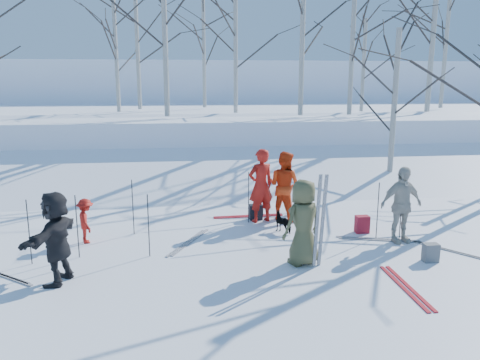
{
  "coord_description": "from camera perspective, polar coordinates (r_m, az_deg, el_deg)",
  "views": [
    {
      "loc": [
        -1.35,
        -9.34,
        3.62
      ],
      "look_at": [
        0.0,
        1.5,
        1.3
      ],
      "focal_mm": 35.0,
      "sensor_mm": 36.0,
      "label": 1
    }
  ],
  "objects": [
    {
      "name": "ground",
      "position": [
        10.11,
        1.07,
        -9.0
      ],
      "size": [
        120.0,
        120.0,
        0.0
      ],
      "primitive_type": "plane",
      "color": "white",
      "rests_on": "ground"
    },
    {
      "name": "snow_ramp",
      "position": [
        16.76,
        -2.33,
        0.03
      ],
      "size": [
        70.0,
        9.49,
        4.12
      ],
      "primitive_type": "cube",
      "rotation": [
        0.3,
        0.0,
        0.0
      ],
      "color": "white",
      "rests_on": "ground"
    },
    {
      "name": "snow_plateau",
      "position": [
        26.5,
        -4.18,
        6.28
      ],
      "size": [
        70.0,
        18.0,
        2.2
      ],
      "primitive_type": "cube",
      "color": "white",
      "rests_on": "ground"
    },
    {
      "name": "far_hill",
      "position": [
        47.39,
        -5.56,
        9.97
      ],
      "size": [
        90.0,
        30.0,
        6.0
      ],
      "primitive_type": "cube",
      "color": "white",
      "rests_on": "ground"
    },
    {
      "name": "skier_olive_center",
      "position": [
        9.39,
        7.71,
        -5.15
      ],
      "size": [
        1.0,
        0.85,
        1.74
      ],
      "primitive_type": "imported",
      "rotation": [
        0.0,
        0.0,
        3.55
      ],
      "color": "#47482B",
      "rests_on": "ground"
    },
    {
      "name": "skier_red_north",
      "position": [
        12.1,
        2.55,
        -0.7
      ],
      "size": [
        0.81,
        0.66,
        1.93
      ],
      "primitive_type": "imported",
      "rotation": [
        0.0,
        0.0,
        3.47
      ],
      "color": "#AC1710",
      "rests_on": "ground"
    },
    {
      "name": "skier_redor_behind",
      "position": [
        12.34,
        5.42,
        -0.73
      ],
      "size": [
        1.12,
        1.12,
        1.83
      ],
      "primitive_type": "imported",
      "rotation": [
        0.0,
        0.0,
        2.36
      ],
      "color": "red",
      "rests_on": "ground"
    },
    {
      "name": "skier_red_seated",
      "position": [
        11.18,
        -18.29,
        -4.76
      ],
      "size": [
        0.59,
        0.75,
        1.03
      ],
      "primitive_type": "imported",
      "rotation": [
        0.0,
        0.0,
        1.92
      ],
      "color": "#AC1710",
      "rests_on": "ground"
    },
    {
      "name": "skier_cream_east",
      "position": [
        11.19,
        19.05,
        -2.87
      ],
      "size": [
        1.08,
        0.58,
        1.76
      ],
      "primitive_type": "imported",
      "rotation": [
        0.0,
        0.0,
        0.16
      ],
      "color": "beige",
      "rests_on": "ground"
    },
    {
      "name": "skier_grey_west",
      "position": [
        9.1,
        -21.51,
        -6.55
      ],
      "size": [
        0.94,
        1.67,
        1.71
      ],
      "primitive_type": "imported",
      "rotation": [
        0.0,
        0.0,
        4.42
      ],
      "color": "black",
      "rests_on": "ground"
    },
    {
      "name": "dog",
      "position": [
        11.49,
        5.37,
        -5.14
      ],
      "size": [
        0.54,
        0.63,
        0.49
      ],
      "primitive_type": "imported",
      "rotation": [
        0.0,
        0.0,
        3.72
      ],
      "color": "black",
      "rests_on": "ground"
    },
    {
      "name": "upright_ski_left",
      "position": [
        9.21,
        9.39,
        -5.03
      ],
      "size": [
        0.11,
        0.17,
        1.9
      ],
      "primitive_type": "cube",
      "rotation": [
        0.07,
        0.0,
        0.29
      ],
      "color": "silver",
      "rests_on": "ground"
    },
    {
      "name": "upright_ski_right",
      "position": [
        9.26,
        10.04,
        -4.96
      ],
      "size": [
        0.11,
        0.23,
        1.89
      ],
      "primitive_type": "cube",
      "rotation": [
        0.1,
        0.0,
        0.19
      ],
      "color": "silver",
      "rests_on": "ground"
    },
    {
      "name": "ski_pair_a",
      "position": [
        11.18,
        24.96,
        -8.01
      ],
      "size": [
        2.02,
        2.09,
        0.02
      ],
      "primitive_type": null,
      "rotation": [
        0.0,
        0.0,
        0.64
      ],
      "color": "silver",
      "rests_on": "ground"
    },
    {
      "name": "ski_pair_b",
      "position": [
        9.07,
        19.58,
        -12.2
      ],
      "size": [
        0.27,
        1.91,
        0.02
      ],
      "primitive_type": null,
      "rotation": [
        0.0,
        0.0,
        -0.02
      ],
      "color": "#B21920",
      "rests_on": "ground"
    },
    {
      "name": "ski_pair_c",
      "position": [
        10.83,
        -6.29,
        -7.55
      ],
      "size": [
        1.72,
        2.06,
        0.02
      ],
      "primitive_type": null,
      "rotation": [
        0.0,
        0.0,
        -0.46
      ],
      "color": "silver",
      "rests_on": "ground"
    },
    {
      "name": "ski_pair_e",
      "position": [
        12.78,
        1.02,
        -4.42
      ],
      "size": [
        0.36,
        1.92,
        0.02
      ],
      "primitive_type": null,
      "rotation": [
        0.0,
        0.0,
        1.61
      ],
      "color": "#B21920",
      "rests_on": "ground"
    },
    {
      "name": "ski_pair_f",
      "position": [
        11.42,
        16.61,
        -6.96
      ],
      "size": [
        1.22,
        2.01,
        0.02
      ],
      "primitive_type": null,
      "rotation": [
        0.0,
        0.0,
        1.29
      ],
      "color": "silver",
      "rests_on": "ground"
    },
    {
      "name": "ski_pole_a",
      "position": [
        9.94,
        -11.09,
        -5.5
      ],
      "size": [
        0.02,
        0.02,
        1.34
      ],
      "primitive_type": "cylinder",
      "color": "black",
      "rests_on": "ground"
    },
    {
      "name": "ski_pole_b",
      "position": [
        11.28,
        19.02,
        -3.85
      ],
      "size": [
        0.02,
        0.02,
        1.34
      ],
      "primitive_type": "cylinder",
      "color": "black",
      "rests_on": "ground"
    },
    {
      "name": "ski_pole_c",
      "position": [
        10.27,
        -19.23,
        -5.4
      ],
      "size": [
        0.02,
        0.02,
        1.34
      ],
      "primitive_type": "cylinder",
      "color": "black",
      "rests_on": "ground"
    },
    {
      "name": "ski_pole_d",
      "position": [
        11.33,
        16.44,
        -3.61
      ],
      "size": [
        0.02,
        0.02,
        1.34
      ],
      "primitive_type": "cylinder",
      "color": "black",
      "rests_on": "ground"
    },
    {
      "name": "ski_pole_e",
      "position": [
        10.26,
        -24.33,
        -5.82
      ],
      "size": [
        0.02,
        0.02,
        1.34
      ],
      "primitive_type": "cylinder",
      "color": "black",
      "rests_on": "ground"
    },
    {
      "name": "ski_pole_f",
      "position": [
        11.45,
        -12.93,
        -3.25
      ],
      "size": [
        0.02,
        0.02,
        1.34
      ],
      "primitive_type": "cylinder",
      "color": "black",
      "rests_on": "ground"
    },
    {
      "name": "ski_pole_g",
      "position": [
        12.08,
        1.05,
        -2.15
      ],
      "size": [
        0.02,
        0.02,
        1.34
      ],
      "primitive_type": "cylinder",
      "color": "black",
      "rests_on": "ground"
    },
    {
      "name": "ski_pole_h",
      "position": [
        12.63,
        2.83,
        -1.53
      ],
      "size": [
        0.02,
        0.02,
        1.34
      ],
      "primitive_type": "cylinder",
      "color": "black",
      "rests_on": "ground"
    },
    {
      "name": "ski_pole_i",
      "position": [
        9.69,
        -21.99,
        -6.63
      ],
      "size": [
        0.02,
        0.02,
        1.34
      ],
      "primitive_type": "cylinder",
      "color": "black",
      "rests_on": "ground"
    },
    {
      "name": "backpack_red",
      "position": [
        11.78,
        14.66,
        -5.24
      ],
      "size": [
        0.32,
        0.22,
        0.42
      ],
      "primitive_type": "cube",
      "color": "maroon",
      "rests_on": "ground"
    },
    {
      "name": "backpack_grey",
      "position": [
        10.4,
        22.22,
        -8.2
      ],
      "size": [
        0.3,
        0.2,
        0.38
      ],
      "primitive_type": "cube",
      "color": "#54585C",
      "rests_on": "ground"
    },
    {
      "name": "backpack_dark",
      "position": [
        12.48,
        1.94,
        -3.92
      ],
      "size": [
        0.34,
        0.24,
        0.4
      ],
      "primitive_type": "cube",
      "color": "black",
      "rests_on": "ground"
    },
    {
      "name": "birch_plateau_a",
      "position": [
        23.32,
        14.83,
        13.33
      ],
      "size": [
        3.57,
        3.57,
        4.25
      ],
      "primitive_type": null,
      "color": "silver",
      "rests_on": "snow_plateau"
    },
    {
      "name": "birch_plateau_b",
      "position": [
        25.01,
        -12.42,
        15.92
      ],
      "size": [
        5.16,
        5.16,
        6.51
      ],
      "primitive_type": null,
      "color": "silver",
      "rests_on": "snow_plateau"
    },
    {
      "name": "birch_plateau_d",
      "position": [
        21.53,
        -0.54,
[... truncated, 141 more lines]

